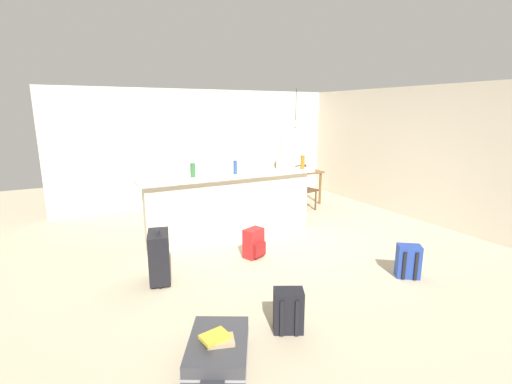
{
  "coord_description": "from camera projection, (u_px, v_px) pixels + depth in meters",
  "views": [
    {
      "loc": [
        -2.83,
        -4.64,
        2.06
      ],
      "look_at": [
        -0.06,
        0.64,
        0.7
      ],
      "focal_mm": 25.24,
      "sensor_mm": 36.0,
      "label": 1
    }
  ],
  "objects": [
    {
      "name": "suitcase_flat_charcoal",
      "position": [
        218.0,
        351.0,
        2.98
      ],
      "size": [
        0.76,
        0.89,
        0.22
      ],
      "color": "#38383D",
      "rests_on": "ground_plane"
    },
    {
      "name": "dining_chair_near_partition",
      "position": [
        302.0,
        185.0,
        7.56
      ],
      "size": [
        0.48,
        0.48,
        0.93
      ],
      "color": "#4C331E",
      "rests_on": "ground_plane"
    },
    {
      "name": "bottle_blue",
      "position": [
        235.0,
        167.0,
        5.73
      ],
      "size": [
        0.06,
        0.06,
        0.22
      ],
      "primitive_type": "cylinder",
      "color": "#284C89",
      "rests_on": "bar_countertop"
    },
    {
      "name": "ground_plane",
      "position": [
        278.0,
        243.0,
        5.76
      ],
      "size": [
        13.0,
        13.0,
        0.05
      ],
      "primitive_type": "cube",
      "color": "#BCAD8E"
    },
    {
      "name": "book_stack",
      "position": [
        218.0,
        339.0,
        2.91
      ],
      "size": [
        0.29,
        0.23,
        0.07
      ],
      "color": "tan",
      "rests_on": "suitcase_flat_charcoal"
    },
    {
      "name": "pendant_lamp",
      "position": [
        296.0,
        123.0,
        7.74
      ],
      "size": [
        0.34,
        0.34,
        0.83
      ],
      "color": "black"
    },
    {
      "name": "dining_table",
      "position": [
        294.0,
        175.0,
        8.03
      ],
      "size": [
        1.1,
        0.8,
        0.74
      ],
      "color": "brown",
      "rests_on": "ground_plane"
    },
    {
      "name": "bar_countertop",
      "position": [
        232.0,
        176.0,
        5.75
      ],
      "size": [
        2.96,
        0.4,
        0.05
      ],
      "primitive_type": "cube",
      "color": "white",
      "rests_on": "partition_half_wall"
    },
    {
      "name": "backpack_blue",
      "position": [
        408.0,
        261.0,
        4.52
      ],
      "size": [
        0.34,
        0.33,
        0.42
      ],
      "color": "#233D93",
      "rests_on": "ground_plane"
    },
    {
      "name": "bottle_white",
      "position": [
        269.0,
        163.0,
        5.94
      ],
      "size": [
        0.07,
        0.07,
        0.29
      ],
      "primitive_type": "cylinder",
      "color": "silver",
      "rests_on": "bar_countertop"
    },
    {
      "name": "wall_back",
      "position": [
        209.0,
        147.0,
        8.11
      ],
      "size": [
        6.6,
        0.1,
        2.5
      ],
      "primitive_type": "cube",
      "color": "beige",
      "rests_on": "ground_plane"
    },
    {
      "name": "wall_right",
      "position": [
        403.0,
        152.0,
        7.12
      ],
      "size": [
        0.1,
        6.0,
        2.5
      ],
      "primitive_type": "cube",
      "color": "beige",
      "rests_on": "ground_plane"
    },
    {
      "name": "bottle_green",
      "position": [
        193.0,
        170.0,
        5.48
      ],
      "size": [
        0.07,
        0.07,
        0.22
      ],
      "primitive_type": "cylinder",
      "color": "#2D6B38",
      "rests_on": "bar_countertop"
    },
    {
      "name": "backpack_red",
      "position": [
        254.0,
        244.0,
        5.13
      ],
      "size": [
        0.33,
        0.31,
        0.42
      ],
      "color": "red",
      "rests_on": "ground_plane"
    },
    {
      "name": "bottle_clear",
      "position": [
        149.0,
        171.0,
        5.22
      ],
      "size": [
        0.07,
        0.07,
        0.27
      ],
      "primitive_type": "cylinder",
      "color": "silver",
      "rests_on": "bar_countertop"
    },
    {
      "name": "grocery_bag",
      "position": [
        286.0,
        164.0,
        6.14
      ],
      "size": [
        0.26,
        0.18,
        0.22
      ],
      "primitive_type": "cube",
      "color": "silver",
      "rests_on": "bar_countertop"
    },
    {
      "name": "dining_chair_far_side",
      "position": [
        283.0,
        176.0,
        8.61
      ],
      "size": [
        0.44,
        0.44,
        0.93
      ],
      "color": "#4C331E",
      "rests_on": "ground_plane"
    },
    {
      "name": "partition_half_wall",
      "position": [
        233.0,
        208.0,
        5.87
      ],
      "size": [
        2.8,
        0.2,
        1.01
      ],
      "primitive_type": "cube",
      "color": "beige",
      "rests_on": "ground_plane"
    },
    {
      "name": "suitcase_upright_black",
      "position": [
        159.0,
        256.0,
        4.36
      ],
      "size": [
        0.34,
        0.49,
        0.67
      ],
      "color": "black",
      "rests_on": "ground_plane"
    },
    {
      "name": "bottle_amber",
      "position": [
        303.0,
        162.0,
        6.23
      ],
      "size": [
        0.07,
        0.07,
        0.24
      ],
      "primitive_type": "cylinder",
      "color": "#9E661E",
      "rests_on": "bar_countertop"
    },
    {
      "name": "backpack_black",
      "position": [
        288.0,
        311.0,
        3.41
      ],
      "size": [
        0.33,
        0.32,
        0.42
      ],
      "color": "black",
      "rests_on": "ground_plane"
    }
  ]
}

